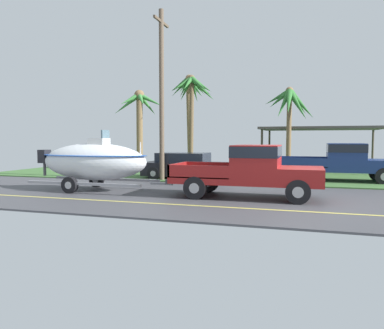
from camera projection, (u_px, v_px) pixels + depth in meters
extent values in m
cube|color=#424247|center=(294.00, 202.00, 12.69)|extent=(36.00, 8.00, 0.06)
cube|color=#3D6633|center=(300.00, 173.00, 23.17)|extent=(36.00, 14.00, 0.11)
cube|color=#DBCC4C|center=(291.00, 211.00, 10.97)|extent=(34.20, 0.12, 0.01)
cube|color=maroon|center=(246.00, 180.00, 13.46)|extent=(5.27, 2.05, 0.22)
cube|color=maroon|center=(301.00, 173.00, 12.88)|extent=(1.47, 2.05, 0.38)
cube|color=maroon|center=(257.00, 161.00, 13.30)|extent=(1.58, 2.05, 1.14)
cube|color=black|center=(257.00, 152.00, 13.28)|extent=(1.60, 2.07, 0.38)
cube|color=#621111|center=(205.00, 175.00, 13.90)|extent=(2.21, 2.05, 0.04)
cube|color=maroon|center=(212.00, 168.00, 14.83)|extent=(2.21, 0.08, 0.45)
cube|color=maroon|center=(198.00, 172.00, 12.95)|extent=(2.21, 0.08, 0.45)
cube|color=maroon|center=(178.00, 169.00, 14.20)|extent=(0.08, 2.05, 0.45)
cube|color=#333338|center=(175.00, 179.00, 14.26)|extent=(0.12, 1.84, 0.16)
sphere|color=#B2B2B7|center=(172.00, 178.00, 14.29)|extent=(0.10, 0.10, 0.10)
cylinder|color=black|center=(299.00, 185.00, 13.81)|extent=(0.80, 0.28, 0.80)
cylinder|color=#9E9EA3|center=(299.00, 185.00, 13.81)|extent=(0.36, 0.29, 0.36)
cylinder|color=black|center=(298.00, 192.00, 12.07)|extent=(0.80, 0.28, 0.80)
cylinder|color=#9E9EA3|center=(298.00, 192.00, 12.07)|extent=(0.36, 0.29, 0.36)
cylinder|color=black|center=(208.00, 182.00, 14.83)|extent=(0.80, 0.28, 0.80)
cylinder|color=#9E9EA3|center=(208.00, 182.00, 14.83)|extent=(0.36, 0.29, 0.36)
cylinder|color=black|center=(195.00, 188.00, 13.09)|extent=(0.80, 0.28, 0.80)
cylinder|color=#9E9EA3|center=(195.00, 188.00, 13.09)|extent=(0.36, 0.29, 0.36)
cube|color=gray|center=(162.00, 184.00, 14.44)|extent=(0.90, 0.10, 0.08)
cube|color=gray|center=(106.00, 179.00, 16.17)|extent=(4.97, 0.12, 0.10)
cube|color=gray|center=(82.00, 184.00, 14.44)|extent=(4.97, 0.12, 0.10)
cylinder|color=black|center=(97.00, 180.00, 16.38)|extent=(0.64, 0.22, 0.64)
cylinder|color=#9E9EA3|center=(97.00, 180.00, 16.38)|extent=(0.29, 0.23, 0.29)
cylinder|color=black|center=(70.00, 185.00, 14.54)|extent=(0.64, 0.22, 0.64)
cylinder|color=#9E9EA3|center=(70.00, 185.00, 14.54)|extent=(0.29, 0.23, 0.29)
ellipsoid|color=silver|center=(94.00, 162.00, 15.25)|extent=(4.58, 1.75, 1.50)
ellipsoid|color=#1E4CA5|center=(94.00, 155.00, 15.24)|extent=(4.67, 1.79, 0.12)
cube|color=silver|center=(99.00, 146.00, 15.14)|extent=(0.70, 0.60, 0.65)
cube|color=slate|center=(105.00, 135.00, 15.02)|extent=(0.06, 0.56, 0.36)
cube|color=black|center=(44.00, 156.00, 15.95)|extent=(0.36, 0.44, 0.56)
cylinder|color=#4C4C51|center=(45.00, 166.00, 15.98)|extent=(0.12, 0.12, 0.82)
cylinder|color=silver|center=(140.00, 149.00, 14.61)|extent=(0.04, 0.04, 0.50)
cube|color=navy|center=(337.00, 169.00, 18.42)|extent=(5.69, 1.95, 0.22)
cube|color=navy|center=(383.00, 164.00, 17.80)|extent=(1.59, 1.95, 0.38)
cube|color=navy|center=(346.00, 155.00, 18.26)|extent=(1.71, 1.95, 1.15)
cube|color=black|center=(346.00, 148.00, 18.24)|extent=(1.73, 1.97, 0.38)
cube|color=#112047|center=(302.00, 166.00, 18.90)|extent=(2.39, 1.95, 0.04)
cube|color=navy|center=(302.00, 161.00, 19.78)|extent=(2.39, 0.08, 0.45)
cube|color=navy|center=(301.00, 163.00, 18.00)|extent=(2.39, 0.08, 0.45)
cube|color=navy|center=(278.00, 161.00, 19.23)|extent=(0.08, 1.95, 0.45)
cube|color=#333338|center=(276.00, 169.00, 19.29)|extent=(0.12, 1.76, 0.16)
sphere|color=#B2B2B7|center=(274.00, 168.00, 19.32)|extent=(0.10, 0.10, 0.10)
cylinder|color=black|center=(378.00, 173.00, 18.68)|extent=(0.80, 0.28, 0.80)
cylinder|color=#9E9EA3|center=(378.00, 173.00, 18.68)|extent=(0.36, 0.29, 0.36)
cylinder|color=black|center=(384.00, 177.00, 17.03)|extent=(0.80, 0.28, 0.80)
cylinder|color=#9E9EA3|center=(384.00, 177.00, 17.03)|extent=(0.36, 0.29, 0.36)
cylinder|color=black|center=(300.00, 171.00, 19.79)|extent=(0.80, 0.28, 0.80)
cylinder|color=#9E9EA3|center=(300.00, 171.00, 19.79)|extent=(0.36, 0.29, 0.36)
cylinder|color=black|center=(299.00, 174.00, 18.14)|extent=(0.80, 0.28, 0.80)
cylinder|color=#9E9EA3|center=(299.00, 174.00, 18.14)|extent=(0.36, 0.29, 0.36)
cube|color=black|center=(188.00, 169.00, 19.69)|extent=(4.58, 1.89, 0.70)
cube|color=black|center=(183.00, 158.00, 19.72)|extent=(2.57, 1.74, 0.50)
cylinder|color=black|center=(220.00, 172.00, 20.06)|extent=(0.66, 0.22, 0.66)
cylinder|color=#9E9EA3|center=(220.00, 172.00, 20.06)|extent=(0.30, 0.23, 0.30)
cylinder|color=black|center=(212.00, 175.00, 18.43)|extent=(0.66, 0.22, 0.66)
cylinder|color=#9E9EA3|center=(212.00, 175.00, 18.43)|extent=(0.30, 0.23, 0.30)
cylinder|color=black|center=(166.00, 171.00, 20.98)|extent=(0.66, 0.22, 0.66)
cylinder|color=#9E9EA3|center=(166.00, 171.00, 20.98)|extent=(0.30, 0.23, 0.30)
cylinder|color=black|center=(154.00, 173.00, 19.35)|extent=(0.66, 0.22, 0.66)
cylinder|color=#9E9EA3|center=(154.00, 173.00, 19.35)|extent=(0.30, 0.23, 0.30)
cylinder|color=#4C4238|center=(373.00, 150.00, 25.49)|extent=(0.14, 0.14, 2.71)
cylinder|color=#4C4238|center=(269.00, 149.00, 27.53)|extent=(0.14, 0.14, 2.71)
cylinder|color=#4C4238|center=(262.00, 151.00, 23.11)|extent=(0.14, 0.14, 2.71)
cube|color=#4C4742|center=(320.00, 128.00, 24.20)|extent=(7.41, 5.15, 0.14)
cylinder|color=brown|center=(191.00, 125.00, 25.18)|extent=(0.31, 0.58, 6.13)
cone|color=#2D6B2D|center=(201.00, 85.00, 24.91)|extent=(1.59, 0.62, 1.21)
cone|color=#2D6B2D|center=(203.00, 89.00, 25.32)|extent=(1.75, 1.53, 1.67)
cone|color=#2D6B2D|center=(194.00, 91.00, 25.67)|extent=(0.33, 1.60, 1.65)
cone|color=#2D6B2D|center=(186.00, 90.00, 25.58)|extent=(1.44, 1.25, 1.59)
cone|color=#2D6B2D|center=(182.00, 84.00, 25.16)|extent=(1.43, 0.37, 1.01)
cone|color=#2D6B2D|center=(183.00, 84.00, 24.59)|extent=(1.18, 1.46, 1.11)
cone|color=#2D6B2D|center=(188.00, 84.00, 24.22)|extent=(0.39, 1.80, 1.20)
cone|color=#2D6B2D|center=(198.00, 84.00, 24.28)|extent=(1.74, 1.57, 1.31)
sphere|color=brown|center=(191.00, 78.00, 24.97)|extent=(0.49, 0.49, 0.49)
cylinder|color=brown|center=(140.00, 133.00, 24.91)|extent=(0.41, 0.45, 5.01)
cone|color=#387A38|center=(151.00, 101.00, 24.54)|extent=(1.81, 0.39, 1.10)
cone|color=#387A38|center=(147.00, 105.00, 25.31)|extent=(1.02, 1.65, 1.50)
cone|color=#387A38|center=(139.00, 103.00, 25.32)|extent=(0.92, 1.28, 1.14)
cone|color=#387A38|center=(127.00, 104.00, 25.06)|extent=(2.02, 0.36, 1.48)
cone|color=#387A38|center=(130.00, 100.00, 24.38)|extent=(1.24, 1.44, 1.03)
cone|color=#387A38|center=(141.00, 100.00, 24.02)|extent=(1.29, 1.63, 1.12)
sphere|color=brown|center=(139.00, 95.00, 24.74)|extent=(0.66, 0.66, 0.66)
cylinder|color=brown|center=(289.00, 133.00, 21.94)|extent=(0.28, 0.56, 4.90)
cone|color=#2D6B2D|center=(301.00, 104.00, 21.50)|extent=(1.71, 0.72, 1.86)
cone|color=#2D6B2D|center=(298.00, 103.00, 22.11)|extent=(1.35, 1.34, 1.55)
cone|color=#2D6B2D|center=(294.00, 98.00, 22.33)|extent=(0.83, 1.52, 1.03)
cone|color=#2D6B2D|center=(285.00, 100.00, 22.54)|extent=(0.95, 1.61, 1.21)
cone|color=#2D6B2D|center=(277.00, 98.00, 22.19)|extent=(1.64, 0.70, 0.99)
cone|color=#2D6B2D|center=(280.00, 99.00, 21.77)|extent=(1.41, 0.82, 1.23)
cone|color=#2D6B2D|center=(284.00, 104.00, 21.36)|extent=(1.05, 1.61, 1.84)
cone|color=#2D6B2D|center=(289.00, 101.00, 21.02)|extent=(0.45, 1.96, 1.71)
cone|color=#2D6B2D|center=(298.00, 105.00, 21.33)|extent=(1.48, 1.30, 1.94)
sphere|color=brown|center=(290.00, 91.00, 21.78)|extent=(0.45, 0.45, 0.45)
cylinder|color=brown|center=(189.00, 123.00, 27.38)|extent=(0.34, 0.84, 6.50)
cone|color=#286028|center=(200.00, 87.00, 26.87)|extent=(1.91, 0.52, 1.54)
cone|color=#286028|center=(197.00, 86.00, 27.48)|extent=(1.31, 1.26, 1.34)
cone|color=#286028|center=(193.00, 86.00, 27.96)|extent=(0.55, 1.87, 1.27)
cone|color=#286028|center=(185.00, 88.00, 28.04)|extent=(1.54, 1.74, 1.41)
cone|color=#286028|center=(180.00, 87.00, 27.53)|extent=(1.66, 0.57, 1.44)
cone|color=#286028|center=(180.00, 85.00, 27.17)|extent=(1.59, 0.89, 1.26)
cone|color=#286028|center=(184.00, 85.00, 26.91)|extent=(0.87, 1.13, 1.29)
cone|color=#286028|center=(190.00, 82.00, 26.31)|extent=(1.05, 1.97, 1.19)
cone|color=#286028|center=(196.00, 87.00, 26.67)|extent=(1.66, 1.28, 1.74)
sphere|color=brown|center=(189.00, 78.00, 27.17)|extent=(0.54, 0.54, 0.54)
cylinder|color=brown|center=(162.00, 96.00, 18.65)|extent=(0.24, 0.24, 8.44)
cube|color=brown|center=(161.00, 22.00, 18.40)|extent=(0.10, 1.80, 0.12)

